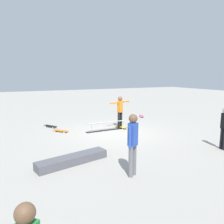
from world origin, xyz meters
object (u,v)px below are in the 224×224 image
skater_main (120,110)px  loose_skateboard_black (50,126)px  bystander_black_shirt (224,126)px  loose_skateboard_pink (141,116)px  bystander_blue_shirt (133,142)px  grind_rail (108,126)px  loose_skateboard_orange (61,131)px  skateboard_main (121,127)px  skate_ledge (73,160)px

skater_main → loose_skateboard_black: 3.77m
bystander_black_shirt → loose_skateboard_pink: 6.83m
bystander_blue_shirt → loose_skateboard_pink: bearing=25.8°
grind_rail → bystander_black_shirt: size_ratio=1.43×
skater_main → loose_skateboard_black: bearing=134.6°
loose_skateboard_black → bystander_black_shirt: bearing=-174.3°
bystander_black_shirt → loose_skateboard_orange: 7.10m
skateboard_main → skate_ledge: bearing=-57.9°
skateboard_main → loose_skateboard_black: (3.24, -1.82, 0.00)m
skateboard_main → loose_skateboard_black: size_ratio=1.05×
grind_rail → loose_skateboard_pink: size_ratio=2.80×
grind_rail → loose_skateboard_pink: grind_rail is taller
skate_ledge → loose_skateboard_orange: bearing=-98.1°
loose_skateboard_orange → loose_skateboard_black: 1.24m
skate_ledge → bystander_black_shirt: bearing=167.6°
skater_main → bystander_black_shirt: 4.95m
skate_ledge → skateboard_main: 4.90m
skater_main → loose_skateboard_pink: (-2.76, -2.13, -0.90)m
bystander_black_shirt → skater_main: bearing=-145.0°
skateboard_main → loose_skateboard_pink: same height
bystander_black_shirt → loose_skateboard_pink: (-0.90, -6.72, -0.82)m
skate_ledge → loose_skateboard_pink: skate_ledge is taller
bystander_blue_shirt → skate_ledge: bearing=99.9°
skateboard_main → loose_skateboard_orange: 3.05m
loose_skateboard_orange → loose_skateboard_pink: same height
grind_rail → bystander_black_shirt: bystander_black_shirt is taller
bystander_black_shirt → loose_skateboard_pink: size_ratio=1.96×
bystander_blue_shirt → loose_skateboard_black: bystander_blue_shirt is taller
loose_skateboard_pink → bystander_black_shirt: bearing=16.9°
bystander_black_shirt → loose_skateboard_black: 8.18m
skater_main → bystander_black_shirt: size_ratio=1.05×
skate_ledge → grind_rail: bearing=-129.8°
bystander_blue_shirt → loose_skateboard_pink: bystander_blue_shirt is taller
grind_rail → skate_ledge: bearing=49.7°
bystander_black_shirt → bystander_blue_shirt: bystander_blue_shirt is taller
skate_ledge → bystander_blue_shirt: (-1.23, 1.54, 0.84)m
skate_ledge → loose_skateboard_orange: skate_ledge is taller
skateboard_main → bystander_black_shirt: bystander_black_shirt is taller
skate_ledge → loose_skateboard_black: 5.20m
skater_main → bystander_blue_shirt: (2.29, 4.95, 0.00)m
skateboard_main → bystander_black_shirt: bearing=10.4°
skater_main → bystander_black_shirt: skater_main is taller
grind_rail → bystander_blue_shirt: bearing=72.0°
skateboard_main → loose_skateboard_black: bearing=-130.7°
skate_ledge → skateboard_main: size_ratio=2.80×
bystander_blue_shirt → loose_skateboard_black: bearing=69.1°
grind_rail → loose_skateboard_black: (2.45, -1.88, -0.11)m
bystander_black_shirt → loose_skateboard_black: (5.06, -6.37, -0.82)m
grind_rail → skater_main: skater_main is taller
skateboard_main → skater_main: bearing=-143.5°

